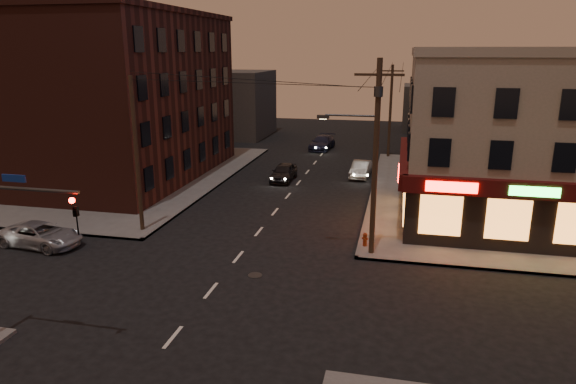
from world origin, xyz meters
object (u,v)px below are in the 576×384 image
(sedan_near, at_px, (284,172))
(sedan_mid, at_px, (361,169))
(sedan_far, at_px, (322,143))
(fire_hydrant, at_px, (365,239))
(suv_cross, at_px, (41,235))

(sedan_near, xyz_separation_m, sedan_mid, (6.16, 2.68, -0.04))
(sedan_far, distance_m, fire_hydrant, 29.06)
(sedan_near, distance_m, sedan_mid, 6.72)
(sedan_near, relative_size, fire_hydrant, 5.47)
(suv_cross, height_order, sedan_mid, sedan_mid)
(suv_cross, height_order, sedan_near, sedan_near)
(sedan_near, distance_m, sedan_far, 14.47)
(suv_cross, bearing_deg, fire_hydrant, -72.03)
(sedan_near, distance_m, fire_hydrant, 15.85)
(suv_cross, xyz_separation_m, fire_hydrant, (17.53, 3.53, -0.09))
(fire_hydrant, bearing_deg, suv_cross, -168.62)
(suv_cross, relative_size, fire_hydrant, 6.15)
(sedan_near, height_order, sedan_far, sedan_far)
(sedan_mid, height_order, fire_hydrant, sedan_mid)
(suv_cross, distance_m, fire_hydrant, 17.88)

